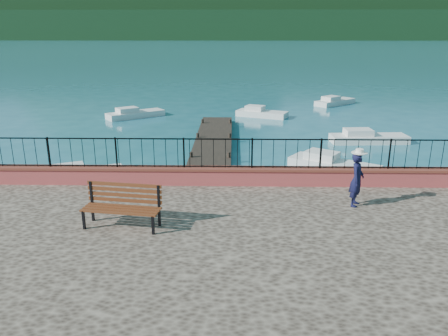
{
  "coord_description": "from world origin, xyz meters",
  "views": [
    {
      "loc": [
        -0.92,
        -9.84,
        6.04
      ],
      "look_at": [
        -1.17,
        2.0,
        2.3
      ],
      "focal_mm": 35.0,
      "sensor_mm": 36.0,
      "label": 1
    }
  ],
  "objects_px": {
    "boat_2": "(369,136)",
    "boat_4": "(262,111)",
    "boat_3": "(136,112)",
    "boat_1": "(334,162)",
    "park_bench": "(122,215)",
    "boat_0": "(83,173)",
    "person": "(357,180)",
    "boat_5": "(335,100)"
  },
  "relations": [
    {
      "from": "boat_0",
      "to": "boat_1",
      "type": "distance_m",
      "value": 10.94
    },
    {
      "from": "boat_3",
      "to": "boat_4",
      "type": "height_order",
      "value": "same"
    },
    {
      "from": "boat_2",
      "to": "park_bench",
      "type": "bearing_deg",
      "value": -130.58
    },
    {
      "from": "boat_1",
      "to": "boat_5",
      "type": "height_order",
      "value": "same"
    },
    {
      "from": "park_bench",
      "to": "boat_1",
      "type": "distance_m",
      "value": 11.42
    },
    {
      "from": "person",
      "to": "boat_2",
      "type": "height_order",
      "value": "person"
    },
    {
      "from": "park_bench",
      "to": "boat_2",
      "type": "bearing_deg",
      "value": 61.28
    },
    {
      "from": "boat_3",
      "to": "boat_4",
      "type": "relative_size",
      "value": 1.13
    },
    {
      "from": "boat_2",
      "to": "boat_4",
      "type": "height_order",
      "value": "same"
    },
    {
      "from": "person",
      "to": "boat_2",
      "type": "bearing_deg",
      "value": 5.61
    },
    {
      "from": "boat_0",
      "to": "boat_1",
      "type": "xyz_separation_m",
      "value": [
        10.79,
        1.8,
        0.0
      ]
    },
    {
      "from": "person",
      "to": "boat_2",
      "type": "distance_m",
      "value": 13.02
    },
    {
      "from": "park_bench",
      "to": "boat_2",
      "type": "xyz_separation_m",
      "value": [
        10.49,
        13.83,
        -1.13
      ]
    },
    {
      "from": "park_bench",
      "to": "boat_3",
      "type": "bearing_deg",
      "value": 109.89
    },
    {
      "from": "boat_4",
      "to": "boat_5",
      "type": "relative_size",
      "value": 0.91
    },
    {
      "from": "boat_1",
      "to": "boat_3",
      "type": "relative_size",
      "value": 0.96
    },
    {
      "from": "boat_3",
      "to": "boat_1",
      "type": "bearing_deg",
      "value": -83.06
    },
    {
      "from": "boat_0",
      "to": "boat_1",
      "type": "height_order",
      "value": "same"
    },
    {
      "from": "park_bench",
      "to": "boat_0",
      "type": "relative_size",
      "value": 0.6
    },
    {
      "from": "person",
      "to": "boat_3",
      "type": "relative_size",
      "value": 0.38
    },
    {
      "from": "boat_3",
      "to": "boat_2",
      "type": "bearing_deg",
      "value": -62.23
    },
    {
      "from": "park_bench",
      "to": "boat_1",
      "type": "height_order",
      "value": "park_bench"
    },
    {
      "from": "boat_2",
      "to": "boat_3",
      "type": "relative_size",
      "value": 1.03
    },
    {
      "from": "park_bench",
      "to": "boat_1",
      "type": "bearing_deg",
      "value": 57.93
    },
    {
      "from": "boat_0",
      "to": "boat_3",
      "type": "bearing_deg",
      "value": 67.36
    },
    {
      "from": "boat_2",
      "to": "boat_4",
      "type": "distance_m",
      "value": 9.39
    },
    {
      "from": "boat_1",
      "to": "boat_4",
      "type": "bearing_deg",
      "value": 135.66
    },
    {
      "from": "person",
      "to": "boat_2",
      "type": "xyz_separation_m",
      "value": [
        4.12,
        12.25,
        -1.58
      ]
    },
    {
      "from": "park_bench",
      "to": "boat_5",
      "type": "height_order",
      "value": "park_bench"
    },
    {
      "from": "boat_1",
      "to": "boat_5",
      "type": "distance_m",
      "value": 18.79
    },
    {
      "from": "person",
      "to": "boat_2",
      "type": "relative_size",
      "value": 0.37
    },
    {
      "from": "boat_3",
      "to": "boat_4",
      "type": "distance_m",
      "value": 9.2
    },
    {
      "from": "park_bench",
      "to": "boat_0",
      "type": "distance_m",
      "value": 7.73
    },
    {
      "from": "boat_2",
      "to": "boat_3",
      "type": "xyz_separation_m",
      "value": [
        -14.73,
        7.15,
        0.0
      ]
    },
    {
      "from": "boat_3",
      "to": "person",
      "type": "bearing_deg",
      "value": -97.68
    },
    {
      "from": "person",
      "to": "boat_0",
      "type": "relative_size",
      "value": 0.46
    },
    {
      "from": "person",
      "to": "boat_4",
      "type": "distance_m",
      "value": 19.95
    },
    {
      "from": "boat_2",
      "to": "boat_1",
      "type": "bearing_deg",
      "value": -124.28
    },
    {
      "from": "person",
      "to": "boat_0",
      "type": "height_order",
      "value": "person"
    },
    {
      "from": "person",
      "to": "boat_4",
      "type": "bearing_deg",
      "value": 28.3
    },
    {
      "from": "boat_0",
      "to": "boat_5",
      "type": "bearing_deg",
      "value": 27.46
    },
    {
      "from": "boat_0",
      "to": "boat_4",
      "type": "relative_size",
      "value": 0.94
    }
  ]
}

